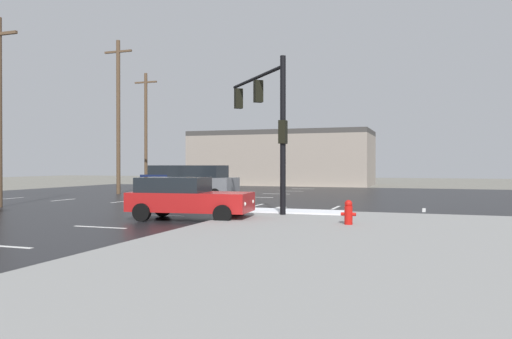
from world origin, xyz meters
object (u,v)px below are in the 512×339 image
Objects in this scene: sedan_red at (186,197)px; utility_pole_distant at (146,128)px; traffic_signal_mast at (267,112)px; utility_pole_far at (118,114)px; fire_hydrant at (348,212)px; suv_navy at (171,177)px; suv_grey at (198,181)px.

utility_pole_distant is (-15.18, 21.79, 4.49)m from sedan_red.
utility_pole_far is at bearing 13.10° from traffic_signal_mast.
traffic_signal_mast is 25.59m from utility_pole_distant.
traffic_signal_mast is 0.60× the size of utility_pole_distant.
sedan_red is 26.94m from utility_pole_distant.
fire_hydrant is at bearing -173.42° from traffic_signal_mast.
sedan_red is at bearing 102.89° from traffic_signal_mast.
suv_navy is 9.68m from suv_grey.
traffic_signal_mast is 1.32× the size of sedan_red.
fire_hydrant is at bearing 137.38° from suv_navy.
traffic_signal_mast is 11.40m from suv_grey.
fire_hydrant is at bearing 135.23° from suv_grey.
suv_navy is 1.07× the size of sedan_red.
utility_pole_far is at bearing -14.11° from suv_grey.
suv_grey is at bearing -45.73° from utility_pole_distant.
traffic_signal_mast is at bearing 48.63° from sedan_red.
traffic_signal_mast is 17.88m from utility_pole_far.
utility_pole_distant is (-4.16, 2.91, 4.26)m from suv_navy.
traffic_signal_mast is 5.06m from sedan_red.
suv_grey is 12.36m from sedan_red.
sedan_red reaches higher than fire_hydrant.
suv_grey reaches higher than sedan_red.
suv_navy is at bearing 77.10° from utility_pole_far.
utility_pole_far is (-1.25, -5.44, 4.60)m from suv_navy.
suv_grey is 0.45× the size of utility_pole_far.
traffic_signal_mast is 0.56× the size of utility_pole_far.
sedan_red is (11.02, -18.88, -0.24)m from suv_navy.
utility_pole_distant is at bearing 119.42° from sedan_red.
utility_pole_far reaches higher than suv_navy.
utility_pole_distant is (-17.38, 18.75, 1.09)m from traffic_signal_mast.
suv_navy is 7.23m from utility_pole_far.
suv_navy is (-13.22, 15.84, -3.16)m from traffic_signal_mast.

